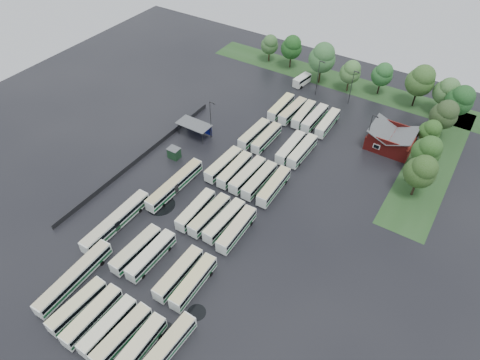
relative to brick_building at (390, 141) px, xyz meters
The scene contains 59 objects.
ground 49.08m from the brick_building, 119.30° to the right, with size 160.00×160.00×0.00m, color black.
brick_building is the anchor object (origin of this frame).
wash_shed 46.14m from the brick_building, 153.27° to the right, with size 8.20×4.20×3.58m.
utility_hut 50.26m from the brick_building, 143.11° to the right, with size 2.70×2.20×2.62m.
grass_strip_north 31.19m from the brick_building, 134.96° to the left, with size 80.00×10.00×0.01m, color #22441C.
grass_strip_east 10.17m from the brick_building, ahead, with size 10.00×50.00×0.01m, color #22441C.
west_fence 57.83m from the brick_building, 143.04° to the right, with size 0.10×50.00×1.20m, color #2D2D30.
bus_r0c0 74.63m from the brick_building, 112.48° to the right, with size 2.71×10.63×2.93m.
bus_r0c1 73.40m from the brick_building, 110.01° to the right, with size 2.39×11.08×3.08m.
bus_r0c2 72.19m from the brick_building, 107.61° to the right, with size 2.44×10.61×2.94m.
bus_r0c3 71.35m from the brick_building, 105.40° to the right, with size 2.76×10.93×3.02m.
bus_r0c4 70.73m from the brick_building, 102.71° to the right, with size 2.59×11.02×3.05m.
bus_r1c0 62.29m from the brick_building, 117.05° to the right, with size 2.64×11.01×3.05m.
bus_r1c1 60.53m from the brick_building, 114.58° to the right, with size 2.36×10.99×3.06m.
bus_r1c3 58.50m from the brick_building, 108.65° to the right, with size 2.41×11.09×3.09m.
bus_r1c4 57.51m from the brick_building, 105.67° to the right, with size 2.66×10.95×3.03m.
bus_r2c1 48.89m from the brick_building, 121.05° to the right, with size 2.50×10.64×2.95m.
bus_r2c2 47.11m from the brick_building, 117.99° to the right, with size 2.64×10.90×3.01m.
bus_r2c3 45.36m from the brick_building, 114.58° to the right, with size 2.68×10.98×3.04m.
bus_r2c4 44.64m from the brick_building, 110.60° to the right, with size 2.64×11.09×3.07m.
bus_r3c0 39.60m from the brick_building, 135.51° to the right, with size 2.72×11.08×3.06m.
bus_r3c1 37.57m from the brick_building, 132.14° to the right, with size 2.36×10.83×3.01m.
bus_r3c2 35.45m from the brick_building, 128.32° to the right, with size 2.71×11.11×3.07m.
bus_r3c3 33.74m from the brick_building, 124.24° to the right, with size 2.45×10.98×3.05m.
bus_r3c4 31.93m from the brick_building, 119.12° to the right, with size 2.67×11.14×3.08m.
bus_r4c0 31.88m from the brick_building, 152.83° to the right, with size 2.60×10.81×2.99m.
bus_r4c1 28.88m from the brick_building, 150.30° to the right, with size 2.33×10.61×2.95m.
bus_r4c3 23.63m from the brick_building, 142.07° to the right, with size 2.47×10.92×3.03m.
bus_r4c4 21.19m from the brick_building, 138.09° to the right, with size 2.46×10.92×3.03m.
bus_r5c0 28.50m from the brick_building, behind, with size 2.48×10.85×3.01m.
bus_r5c1 25.14m from the brick_building, behind, with size 2.75×10.83×2.99m.
bus_r5c2 22.13m from the brick_building, behind, with size 2.69×10.60×2.93m.
bus_r5c3 19.01m from the brick_building, behind, with size 2.47×10.86×3.01m.
bus_r5c4 15.48m from the brick_building, behind, with size 2.52×10.72×2.97m.
artic_bus_west_a 73.43m from the brick_building, 116.85° to the right, with size 2.77×15.83×2.92m.
artic_bus_west_b 50.82m from the brick_building, 130.80° to the right, with size 2.47×15.98×2.96m.
artic_bus_west_c 63.77m from the brick_building, 124.59° to the right, with size 2.43×16.36×3.03m.
minibus 33.50m from the brick_building, 154.27° to the left, with size 3.10×6.24×2.61m.
tree_north_0 49.97m from the brick_building, 154.24° to the left, with size 5.20×5.20×8.62m.
tree_north_1 43.64m from the brick_building, 150.03° to the left, with size 6.16×6.16×10.20m.
tree_north_2 32.60m from the brick_building, 145.47° to the left, with size 7.39×7.39×12.25m.
tree_north_3 25.90m from the brick_building, 134.40° to the left, with size 5.64×5.64×9.34m.
tree_north_4 24.22m from the brick_building, 115.30° to the left, with size 5.65×5.65×9.35m.
tree_north_5 21.50m from the brick_building, 90.79° to the left, with size 7.20×7.20×11.92m.
tree_north_6 22.35m from the brick_building, 73.03° to the left, with size 6.22×6.22×10.30m.
tree_east_0 16.79m from the brick_building, 54.50° to the right, with size 6.37×6.37×10.55m.
tree_east_1 11.21m from the brick_building, 32.60° to the right, with size 6.11×6.11×10.11m.
tree_east_2 8.77m from the brick_building, 27.84° to the left, with size 4.93×4.93×8.17m.
tree_east_3 13.91m from the brick_building, 49.83° to the left, with size 6.26×6.26×10.38m.
tree_east_4 20.95m from the brick_building, 59.97° to the left, with size 6.65×6.65×11.01m.
lamp_post_ne 6.79m from the brick_building, 141.52° to the right, with size 1.46×0.28×9.45m.
lamp_post_nw 42.25m from the brick_building, 152.68° to the right, with size 1.56×0.30×10.10m.
lamp_post_back_w 27.37m from the brick_building, 154.25° to the left, with size 1.57×0.31×10.20m.
lamp_post_back_e 19.95m from the brick_building, 140.49° to the left, with size 1.49×0.29×9.69m.
puddle_0 71.12m from the brick_building, 113.71° to the right, with size 4.37×4.37×0.01m, color black.
puddle_1 65.59m from the brick_building, 102.91° to the right, with size 2.58×2.58×0.01m, color black.
puddle_2 54.68m from the brick_building, 127.14° to the right, with size 5.95×5.95×0.01m, color black.
puddle_3 49.92m from the brick_building, 116.00° to the right, with size 3.37×3.37×0.01m, color black.
puddle_4 60.25m from the brick_building, 101.86° to the right, with size 3.14×3.14×0.01m, color black.
Camera 1 is at (36.98, -42.74, 63.06)m, focal length 32.00 mm.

